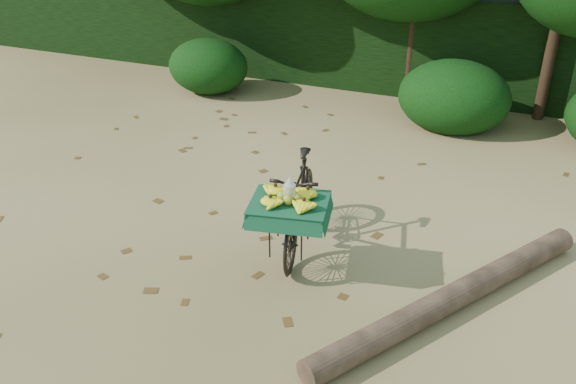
% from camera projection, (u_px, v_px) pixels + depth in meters
% --- Properties ---
extents(ground, '(80.00, 80.00, 0.00)m').
position_uv_depth(ground, '(254.00, 235.00, 7.00)').
color(ground, tan).
rests_on(ground, ground).
extents(vendor_bicycle, '(0.98, 1.87, 1.05)m').
position_uv_depth(vendor_bicycle, '(299.00, 204.00, 6.56)').
color(vendor_bicycle, black).
rests_on(vendor_bicycle, ground).
extents(fallen_log, '(2.07, 3.14, 0.25)m').
position_uv_depth(fallen_log, '(454.00, 297.00, 5.79)').
color(fallen_log, brown).
rests_on(fallen_log, ground).
extents(hedge_backdrop, '(26.00, 1.80, 1.80)m').
position_uv_depth(hedge_backdrop, '(395.00, 36.00, 11.72)').
color(hedge_backdrop, black).
rests_on(hedge_backdrop, ground).
extents(bush_clumps, '(8.80, 1.70, 0.90)m').
position_uv_depth(bush_clumps, '(392.00, 93.00, 10.12)').
color(bush_clumps, black).
rests_on(bush_clumps, ground).
extents(leaf_litter, '(7.00, 7.30, 0.01)m').
position_uv_depth(leaf_litter, '(276.00, 209.00, 7.53)').
color(leaf_litter, '#513615').
rests_on(leaf_litter, ground).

